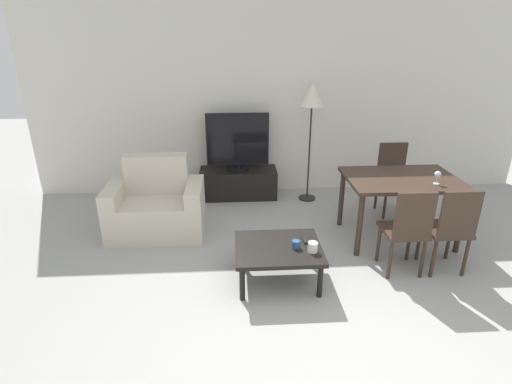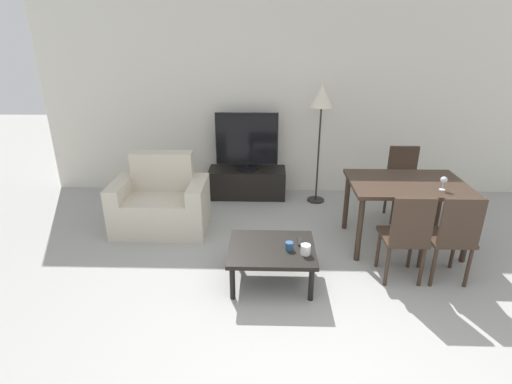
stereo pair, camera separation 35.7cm
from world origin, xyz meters
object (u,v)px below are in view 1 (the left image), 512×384
(dining_chair_far, at_px, (393,175))
(dining_table, at_px, (401,185))
(coffee_table, at_px, (278,250))
(floor_lamp, at_px, (312,101))
(cup_white_near, at_px, (313,247))
(armchair, at_px, (157,208))
(dining_chair_near, at_px, (407,228))
(dining_chair_near_right, at_px, (451,226))
(cup_colored_far, at_px, (296,244))
(remote_primary, at_px, (305,239))
(wine_glass_left, at_px, (438,175))
(tv_stand, at_px, (238,183))
(tv, at_px, (238,142))

(dining_chair_far, bearing_deg, dining_table, -106.32)
(coffee_table, distance_m, floor_lamp, 2.35)
(cup_white_near, bearing_deg, floor_lamp, 80.65)
(armchair, distance_m, dining_table, 2.83)
(dining_chair_near, distance_m, dining_chair_near_right, 0.43)
(armchair, xyz_separation_m, cup_colored_far, (1.49, -1.12, 0.09))
(dining_table, relative_size, floor_lamp, 0.76)
(remote_primary, distance_m, wine_glass_left, 1.61)
(cup_white_near, bearing_deg, tv_stand, 105.96)
(dining_chair_near, distance_m, dining_chair_far, 1.54)
(armchair, distance_m, dining_chair_near, 2.79)
(tv_stand, bearing_deg, floor_lamp, -8.79)
(floor_lamp, relative_size, remote_primary, 10.87)
(dining_table, relative_size, remote_primary, 8.22)
(tv_stand, bearing_deg, wine_glass_left, -37.24)
(dining_table, distance_m, remote_primary, 1.40)
(tv_stand, bearing_deg, armchair, -133.24)
(armchair, relative_size, coffee_table, 1.35)
(tv_stand, height_order, tv, tv)
(dining_table, bearing_deg, cup_colored_far, -148.18)
(cup_colored_far, height_order, wine_glass_left, wine_glass_left)
(tv_stand, xyz_separation_m, dining_chair_far, (2.02, -0.62, 0.30))
(dining_chair_near_right, distance_m, wine_glass_left, 0.62)
(dining_chair_near_right, height_order, cup_colored_far, dining_chair_near_right)
(floor_lamp, height_order, cup_white_near, floor_lamp)
(wine_glass_left, bearing_deg, floor_lamp, 127.42)
(dining_table, distance_m, cup_white_near, 1.48)
(dining_table, height_order, floor_lamp, floor_lamp)
(dining_chair_far, bearing_deg, floor_lamp, 155.47)
(dining_chair_near_right, relative_size, cup_white_near, 9.58)
(tv_stand, bearing_deg, dining_chair_near, -52.84)
(tv_stand, relative_size, remote_primary, 7.31)
(armchair, bearing_deg, tv_stand, 46.76)
(tv_stand, distance_m, dining_table, 2.30)
(coffee_table, xyz_separation_m, cup_colored_far, (0.16, -0.03, 0.08))
(coffee_table, bearing_deg, dining_chair_near, 1.75)
(tv_stand, relative_size, wine_glass_left, 7.51)
(dining_chair_near_right, bearing_deg, tv, 133.97)
(coffee_table, xyz_separation_m, wine_glass_left, (1.75, 0.55, 0.53))
(floor_lamp, bearing_deg, dining_table, -55.94)
(armchair, bearing_deg, dining_chair_near, -22.07)
(dining_chair_far, xyz_separation_m, cup_colored_far, (-1.52, -1.55, -0.10))
(dining_chair_near_right, distance_m, floor_lamp, 2.37)
(dining_table, xyz_separation_m, remote_primary, (-1.19, -0.67, -0.28))
(remote_primary, distance_m, cup_white_near, 0.22)
(coffee_table, relative_size, dining_chair_far, 0.89)
(dining_chair_near, xyz_separation_m, cup_colored_far, (-1.09, -0.07, -0.10))
(armchair, height_order, dining_table, armchair)
(dining_chair_near, distance_m, wine_glass_left, 0.79)
(tv_stand, xyz_separation_m, remote_primary, (0.61, -2.04, 0.17))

